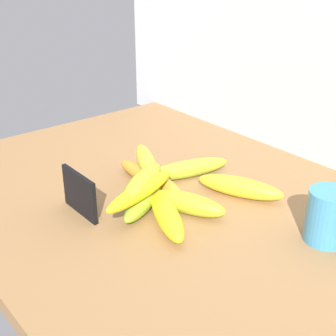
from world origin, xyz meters
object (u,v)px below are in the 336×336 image
object	(u,v)px
banana_8	(141,191)
chalkboard_sign	(80,195)
banana_1	(188,203)
banana_5	(187,169)
coffee_mug	(330,217)
banana_7	(147,162)
banana_0	(150,177)
banana_4	(240,187)
banana_6	(143,182)
banana_2	(167,216)
banana_3	(143,202)

from	to	relation	value
banana_8	chalkboard_sign	bearing A→B (deg)	-133.74
banana_1	banana_5	world-z (taller)	banana_1
chalkboard_sign	banana_8	distance (cm)	11.70
coffee_mug	banana_7	xyz separation A→B (cm)	(-36.17, -11.64, 0.80)
banana_0	banana_4	bearing A→B (deg)	36.11
banana_6	banana_7	world-z (taller)	banana_6
banana_5	banana_6	world-z (taller)	banana_6
coffee_mug	banana_2	size ratio (longest dim) A/B	0.55
banana_2	banana_3	size ratio (longest dim) A/B	1.14
banana_5	banana_7	bearing A→B (deg)	-102.26
banana_1	banana_6	size ratio (longest dim) A/B	0.96
chalkboard_sign	banana_3	world-z (taller)	chalkboard_sign
banana_4	coffee_mug	bearing A→B (deg)	-0.77
banana_3	banana_8	distance (cm)	3.89
banana_0	banana_2	xyz separation A→B (cm)	(14.85, -7.39, 0.25)
banana_8	banana_4	bearing A→B (deg)	71.97
banana_2	banana_4	distance (cm)	18.65
coffee_mug	banana_4	size ratio (longest dim) A/B	0.53
banana_2	banana_6	distance (cm)	8.87
coffee_mug	banana_6	world-z (taller)	coffee_mug
coffee_mug	banana_6	size ratio (longest dim) A/B	0.59
banana_0	chalkboard_sign	bearing A→B (deg)	-87.08
banana_0	banana_6	bearing A→B (deg)	-45.01
banana_0	banana_5	bearing A→B (deg)	77.34
banana_3	banana_5	size ratio (longest dim) A/B	0.76
chalkboard_sign	banana_4	distance (cm)	31.94
banana_4	banana_7	world-z (taller)	banana_7
coffee_mug	banana_1	size ratio (longest dim) A/B	0.62
banana_0	banana_2	distance (cm)	16.60
banana_1	banana_6	distance (cm)	9.52
banana_2	banana_3	xyz separation A→B (cm)	(-7.14, -0.00, -0.32)
banana_8	banana_5	bearing A→B (deg)	111.46
banana_0	banana_1	size ratio (longest dim) A/B	1.33
banana_0	banana_7	xyz separation A→B (cm)	(-0.08, -0.67, 3.65)
banana_7	banana_1	bearing A→B (deg)	-2.87
banana_5	banana_4	bearing A→B (deg)	10.12
banana_4	chalkboard_sign	bearing A→B (deg)	-117.12
banana_7	chalkboard_sign	bearing A→B (deg)	-86.68
chalkboard_sign	banana_7	distance (cm)	16.58
banana_3	banana_7	size ratio (longest dim) A/B	0.84
banana_3	chalkboard_sign	bearing A→B (deg)	-125.08
coffee_mug	banana_8	xyz separation A→B (cm)	(-27.18, -19.72, 0.52)
banana_3	banana_5	distance (cm)	17.23
banana_5	banana_0	bearing A→B (deg)	-102.66
banana_0	banana_6	xyz separation A→B (cm)	(6.73, -6.74, 3.75)
banana_0	banana_3	bearing A→B (deg)	-43.79
banana_3	banana_6	distance (cm)	4.00
banana_0	banana_1	bearing A→B (deg)	-5.68
banana_4	banana_5	bearing A→B (deg)	-169.88
coffee_mug	banana_2	bearing A→B (deg)	-139.15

